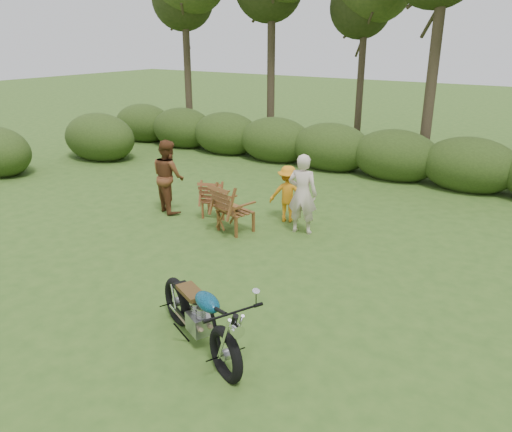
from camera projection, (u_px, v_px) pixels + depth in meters
The scene contains 10 objects.
ground at pixel (191, 315), 7.36m from camera, with size 80.00×80.00×0.00m, color #30511B.
tree_line at pixel (434, 38), 13.43m from camera, with size 22.52×11.62×8.14m.
motorcycle at pixel (200, 345), 6.66m from camera, with size 2.06×0.78×1.18m, color #0B6894, non-canonical shape.
lawn_chair_right at pixel (236, 231), 10.50m from camera, with size 0.72×0.72×1.04m, color brown, non-canonical shape.
lawn_chair_left at pixel (216, 216), 11.34m from camera, with size 0.61×0.61×0.89m, color brown, non-canonical shape.
side_table at pixel (227, 218), 10.43m from camera, with size 0.54×0.45×0.56m, color brown, non-canonical shape.
cup at pixel (225, 203), 10.34m from camera, with size 0.12×0.12×0.10m, color beige.
adult_a at pixel (301, 232), 10.44m from camera, with size 0.61×0.40×1.67m, color beige.
adult_b at pixel (171, 211), 11.70m from camera, with size 0.82×0.64×1.68m, color brown.
child at pixel (287, 221), 11.08m from camera, with size 0.81×0.46×1.25m, color orange.
Camera 1 is at (4.33, -4.82, 3.90)m, focal length 35.00 mm.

